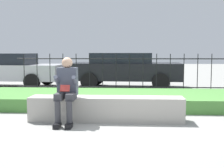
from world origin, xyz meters
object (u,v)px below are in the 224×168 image
at_px(car_parked_center, 125,69).
at_px(car_parked_left, 4,69).
at_px(stone_bench, 106,110).
at_px(person_seated_reader, 67,87).

distance_m(car_parked_center, car_parked_left, 4.86).
relative_size(car_parked_center, car_parked_left, 0.90).
height_order(stone_bench, car_parked_center, car_parked_center).
distance_m(person_seated_reader, car_parked_center, 6.35).
distance_m(stone_bench, person_seated_reader, 0.94).
distance_m(stone_bench, car_parked_center, 6.00).
xyz_separation_m(stone_bench, person_seated_reader, (-0.75, -0.30, 0.49)).
relative_size(person_seated_reader, car_parked_center, 0.30).
height_order(car_parked_center, car_parked_left, car_parked_center).
xyz_separation_m(person_seated_reader, car_parked_left, (-3.85, 6.27, 0.00)).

